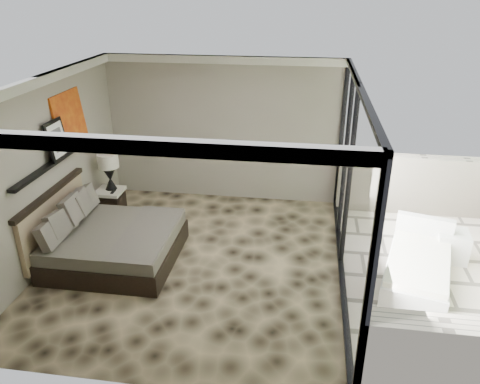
# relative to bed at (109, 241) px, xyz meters

# --- Properties ---
(floor) EXTENTS (5.00, 5.00, 0.00)m
(floor) POSITION_rel_bed_xyz_m (1.35, 0.11, -0.32)
(floor) COLOR black
(floor) RESTS_ON ground
(ceiling) EXTENTS (4.50, 5.00, 0.02)m
(ceiling) POSITION_rel_bed_xyz_m (1.35, 0.11, 2.47)
(ceiling) COLOR silver
(ceiling) RESTS_ON back_wall
(back_wall) EXTENTS (4.50, 0.02, 2.80)m
(back_wall) POSITION_rel_bed_xyz_m (1.35, 2.60, 1.08)
(back_wall) COLOR gray
(back_wall) RESTS_ON floor
(left_wall) EXTENTS (0.02, 5.00, 2.80)m
(left_wall) POSITION_rel_bed_xyz_m (-0.89, 0.11, 1.08)
(left_wall) COLOR gray
(left_wall) RESTS_ON floor
(glass_wall) EXTENTS (0.08, 5.00, 2.80)m
(glass_wall) POSITION_rel_bed_xyz_m (3.60, 0.11, 1.08)
(glass_wall) COLOR white
(glass_wall) RESTS_ON floor
(terrace_slab) EXTENTS (3.00, 5.00, 0.12)m
(terrace_slab) POSITION_rel_bed_xyz_m (5.10, 0.11, -0.38)
(terrace_slab) COLOR beige
(terrace_slab) RESTS_ON ground
(picture_ledge) EXTENTS (0.12, 2.20, 0.05)m
(picture_ledge) POSITION_rel_bed_xyz_m (-0.83, 0.21, 1.18)
(picture_ledge) COLOR black
(picture_ledge) RESTS_ON left_wall
(bed) EXTENTS (1.93, 1.87, 1.06)m
(bed) POSITION_rel_bed_xyz_m (0.00, 0.00, 0.00)
(bed) COLOR black
(bed) RESTS_ON floor
(nightstand) EXTENTS (0.57, 0.57, 0.47)m
(nightstand) POSITION_rel_bed_xyz_m (-0.57, 1.45, -0.08)
(nightstand) COLOR black
(nightstand) RESTS_ON floor
(table_lamp) EXTENTS (0.37, 0.37, 0.68)m
(table_lamp) POSITION_rel_bed_xyz_m (-0.55, 1.50, 0.64)
(table_lamp) COLOR black
(table_lamp) RESTS_ON nightstand
(abstract_canvas) EXTENTS (0.13, 0.90, 0.90)m
(abstract_canvas) POSITION_rel_bed_xyz_m (-0.84, 0.91, 1.66)
(abstract_canvas) COLOR #BF4B10
(abstract_canvas) RESTS_ON picture_ledge
(framed_print) EXTENTS (0.11, 0.50, 0.60)m
(framed_print) POSITION_rel_bed_xyz_m (-0.79, 0.34, 1.51)
(framed_print) COLOR black
(framed_print) RESTS_ON picture_ledge
(ottoman) EXTENTS (0.51, 0.51, 0.47)m
(ottoman) POSITION_rel_bed_xyz_m (5.31, 0.80, -0.08)
(ottoman) COLOR silver
(ottoman) RESTS_ON terrace_slab
(lounger) EXTENTS (1.27, 1.88, 0.67)m
(lounger) POSITION_rel_bed_xyz_m (4.69, 0.15, -0.11)
(lounger) COLOR silver
(lounger) RESTS_ON terrace_slab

